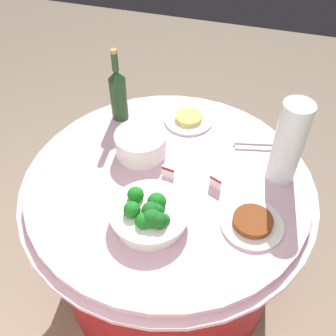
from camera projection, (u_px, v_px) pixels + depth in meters
The scene contains 11 objects.
ground_plane at pixel (168, 273), 2.03m from camera, with size 6.00×6.00×0.00m, color gray.
buffet_table at pixel (168, 232), 1.76m from camera, with size 1.16×1.16×0.74m.
broccoli_bowl at pixel (150, 214), 1.32m from camera, with size 0.28×0.28×0.11m.
plate_stack at pixel (141, 144), 1.56m from camera, with size 0.21×0.21×0.10m.
wine_bottle at pixel (118, 93), 1.68m from camera, with size 0.07×0.07×0.34m.
decorative_fruit_vase at pixel (288, 146), 1.40m from camera, with size 0.11×0.11×0.34m.
serving_tongs at pixel (251, 146), 1.62m from camera, with size 0.17×0.08×0.01m.
food_plate_noodles at pixel (189, 119), 1.74m from camera, with size 0.22×0.22×0.03m.
food_plate_stir_fry at pixel (252, 223), 1.33m from camera, with size 0.22×0.22×0.04m.
label_placard_front at pixel (169, 171), 1.48m from camera, with size 0.05×0.02×0.05m.
label_placard_mid at pixel (215, 183), 1.44m from camera, with size 0.05×0.03×0.05m.
Camera 1 is at (-0.29, 0.99, 1.83)m, focal length 41.19 mm.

